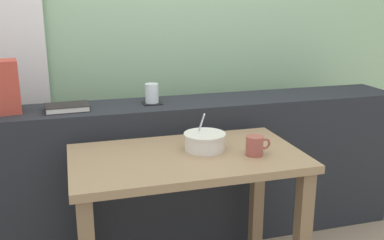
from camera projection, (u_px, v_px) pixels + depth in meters
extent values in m
cube|color=#23262B|center=(163.00, 174.00, 2.47)|extent=(2.80, 0.35, 0.82)
cube|color=#826849|center=(83.00, 220.00, 2.11)|extent=(0.06, 0.06, 0.68)
cube|color=#826849|center=(257.00, 197.00, 2.35)|extent=(0.06, 0.06, 0.68)
cube|color=#997A56|center=(187.00, 158.00, 1.91)|extent=(1.01, 0.57, 0.03)
cube|color=black|center=(152.00, 103.00, 2.35)|extent=(0.10, 0.10, 0.00)
cylinder|color=white|center=(152.00, 93.00, 2.34)|extent=(0.07, 0.07, 0.10)
cylinder|color=orange|center=(152.00, 97.00, 2.34)|extent=(0.06, 0.06, 0.06)
cube|color=black|center=(67.00, 110.00, 2.21)|extent=(0.22, 0.16, 0.00)
cube|color=silver|center=(67.00, 107.00, 2.21)|extent=(0.21, 0.15, 0.02)
cube|color=black|center=(67.00, 105.00, 2.20)|extent=(0.22, 0.16, 0.00)
cube|color=black|center=(45.00, 109.00, 2.17)|extent=(0.01, 0.15, 0.03)
cylinder|color=silver|center=(205.00, 141.00, 1.96)|extent=(0.18, 0.18, 0.08)
cylinder|color=silver|center=(205.00, 134.00, 1.95)|extent=(0.19, 0.19, 0.01)
cylinder|color=tan|center=(205.00, 143.00, 1.96)|extent=(0.16, 0.16, 0.06)
cylinder|color=silver|center=(200.00, 127.00, 1.96)|extent=(0.02, 0.10, 0.15)
ellipsoid|color=silver|center=(199.00, 136.00, 2.00)|extent=(0.03, 0.05, 0.01)
cylinder|color=#9E4C42|center=(254.00, 146.00, 1.89)|extent=(0.08, 0.08, 0.08)
torus|color=#9E4C42|center=(265.00, 144.00, 1.90)|extent=(0.05, 0.01, 0.05)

